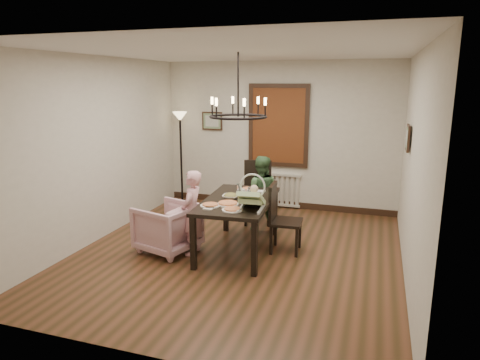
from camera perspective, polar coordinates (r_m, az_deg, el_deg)
The scene contains 17 objects.
room_shell at distance 6.21m, azimuth 0.74°, elevation 3.56°, with size 4.51×5.00×2.81m.
dining_table at distance 6.13m, azimuth -0.24°, elevation -3.34°, with size 1.04×1.72×0.78m.
chair_far at distance 7.40m, azimuth 2.35°, elevation -1.68°, with size 0.48×0.48×1.09m, color black, non-canonical shape.
chair_right at distance 6.20m, azimuth 6.18°, elevation -5.07°, with size 0.44×0.44×1.01m, color black, non-canonical shape.
armchair at distance 6.32m, azimuth -9.65°, elevation -6.25°, with size 0.76×0.78×0.71m, color #E3ADC0.
elderly_woman at distance 6.12m, azimuth -6.39°, elevation -5.30°, with size 0.37×0.24×1.01m, color pink.
seated_man at distance 7.03m, azimuth 2.75°, elevation -2.67°, with size 0.51×0.39×1.04m, color #3F653C.
baby_bouncer at distance 5.60m, azimuth 1.54°, elevation -2.30°, with size 0.37×0.49×0.32m, color #C1E19B, non-canonical shape.
salad_bowl at distance 6.12m, azimuth -1.24°, elevation -2.21°, with size 0.28×0.28×0.07m, color white.
pizza_platter at distance 5.82m, azimuth -1.64°, elevation -3.16°, with size 0.29×0.29×0.04m, color tan.
drinking_glass at distance 6.13m, azimuth 1.50°, elevation -1.77°, with size 0.08×0.08×0.15m, color silver.
window_blinds at distance 8.18m, azimuth 5.14°, elevation 7.23°, with size 1.00×0.03×1.40m, color brown.
radiator at distance 8.42m, azimuth 5.00°, elevation -1.25°, with size 0.92×0.12×0.62m, color silver, non-canonical shape.
picture_back at distance 8.59m, azimuth -3.73°, elevation 7.86°, with size 0.42×0.03×0.36m, color black.
picture_right at distance 6.43m, azimuth 21.47°, elevation 5.24°, with size 0.42×0.03×0.36m, color black.
floor_lamp at distance 8.62m, azimuth -7.85°, elevation 2.75°, with size 0.30×0.30×1.80m, color black, non-canonical shape.
chandelier at distance 5.90m, azimuth -0.25°, elevation 8.45°, with size 0.80×0.80×0.04m, color black.
Camera 1 is at (1.82, -5.48, 2.42)m, focal length 32.00 mm.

